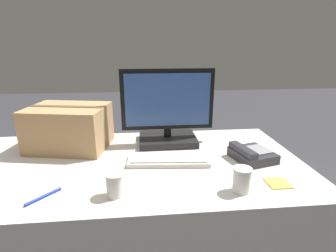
{
  "coord_description": "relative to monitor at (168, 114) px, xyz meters",
  "views": [
    {
      "loc": [
        0.09,
        -1.24,
        1.33
      ],
      "look_at": [
        0.22,
        0.11,
        0.89
      ],
      "focal_mm": 28.0,
      "sensor_mm": 36.0,
      "label": 1
    }
  ],
  "objects": [
    {
      "name": "office_desk",
      "position": [
        -0.23,
        -0.25,
        -0.55
      ],
      "size": [
        1.8,
        0.9,
        0.74
      ],
      "color": "beige",
      "rests_on": "ground_plane"
    },
    {
      "name": "paper_cup_right",
      "position": [
        0.25,
        -0.58,
        -0.13
      ],
      "size": [
        0.08,
        0.08,
        0.11
      ],
      "color": "white",
      "rests_on": "office_desk"
    },
    {
      "name": "desk_phone",
      "position": [
        0.41,
        -0.29,
        -0.15
      ],
      "size": [
        0.23,
        0.24,
        0.08
      ],
      "rotation": [
        0.0,
        0.0,
        0.26
      ],
      "color": "#2D2D33",
      "rests_on": "office_desk"
    },
    {
      "name": "cardboard_box",
      "position": [
        -0.57,
        -0.02,
        -0.06
      ],
      "size": [
        0.47,
        0.39,
        0.25
      ],
      "rotation": [
        0.0,
        0.0,
        -0.19
      ],
      "color": "tan",
      "rests_on": "office_desk"
    },
    {
      "name": "monitor",
      "position": [
        0.0,
        0.0,
        0.0
      ],
      "size": [
        0.54,
        0.25,
        0.44
      ],
      "color": "black",
      "rests_on": "office_desk"
    },
    {
      "name": "keyboard",
      "position": [
        -0.02,
        -0.28,
        -0.17
      ],
      "size": [
        0.42,
        0.18,
        0.03
      ],
      "rotation": [
        0.0,
        0.0,
        -0.08
      ],
      "color": "beige",
      "rests_on": "office_desk"
    },
    {
      "name": "paper_cup_left",
      "position": [
        -0.26,
        -0.56,
        -0.13
      ],
      "size": [
        0.07,
        0.07,
        0.1
      ],
      "color": "white",
      "rests_on": "office_desk"
    },
    {
      "name": "sticky_note_pad",
      "position": [
        0.43,
        -0.54,
        -0.18
      ],
      "size": [
        0.09,
        0.09,
        0.01
      ],
      "color": "#E5DB4C",
      "rests_on": "office_desk"
    },
    {
      "name": "pen_marker",
      "position": [
        -0.55,
        -0.55,
        -0.17
      ],
      "size": [
        0.11,
        0.12,
        0.01
      ],
      "rotation": [
        0.0,
        0.0,
        0.84
      ],
      "color": "#1933B2",
      "rests_on": "office_desk"
    }
  ]
}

